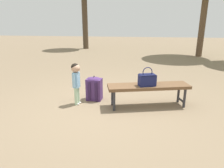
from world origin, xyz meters
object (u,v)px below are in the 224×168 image
Objects in this scene: park_bench at (148,88)px; handbag at (147,79)px; child_standing at (76,78)px; backpack_large at (94,88)px.

handbag reaches higher than park_bench.
child_standing is (1.40, 0.05, -0.01)m from handbag.
handbag is 1.18m from backpack_large.
child_standing reaches higher than park_bench.
child_standing is at bearing 1.90° from handbag.
backpack_large reaches higher than park_bench.
park_bench is 1.45m from child_standing.
park_bench is 3.05× the size of backpack_large.
handbag is 1.40m from child_standing.
backpack_large is at bearing -9.75° from park_bench.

